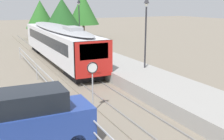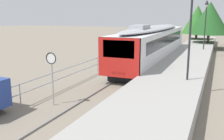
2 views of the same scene
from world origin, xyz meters
name	(u,v)px [view 1 (image 1 of 2)]	position (x,y,z in m)	size (l,w,h in m)	color
ground_plane	(39,76)	(-3.00, 22.00, 0.00)	(160.00, 160.00, 0.00)	slate
track_rails	(74,72)	(0.00, 22.00, 0.03)	(3.20, 60.00, 0.14)	slate
commuter_train	(59,41)	(0.00, 26.47, 2.14)	(2.82, 18.56, 3.74)	silver
station_platform	(108,63)	(3.25, 22.00, 0.45)	(3.90, 60.00, 0.90)	#999691
platform_lamp_mid_platform	(146,19)	(4.28, 17.52, 4.62)	(0.34, 0.34, 5.35)	#232328
platform_lamp_far_end	(79,13)	(4.28, 32.57, 4.62)	(0.34, 0.34, 5.35)	#232328
speed_limit_sign	(93,75)	(-1.91, 12.87, 2.12)	(0.61, 0.10, 2.81)	#9EA0A5
carpark_fence	(73,106)	(-3.30, 12.00, 0.91)	(0.06, 36.06, 1.25)	#9EA0A5
parked_van_blue	(28,120)	(-5.68, 10.34, 1.29)	(4.92, 2.01, 2.51)	navy
tree_behind_carpark	(62,14)	(4.39, 40.31, 4.25)	(5.44, 5.44, 6.44)	brown
tree_behind_station_far	(83,9)	(8.92, 43.79, 4.77)	(5.16, 5.16, 7.26)	brown
tree_distant_left	(40,14)	(2.35, 45.82, 3.97)	(4.79, 4.79, 6.19)	brown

